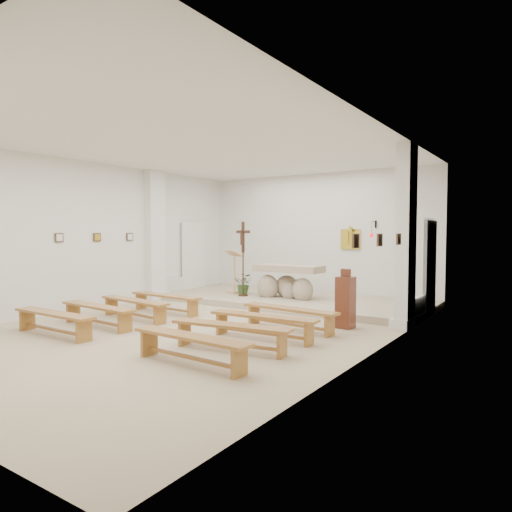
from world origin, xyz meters
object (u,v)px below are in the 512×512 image
Objects in this scene: bench_left_second at (134,304)px; bench_left_fourth at (54,318)px; bench_right_third at (231,331)px; bench_right_fourth at (191,343)px; bench_left_third at (98,311)px; bench_left_front at (166,299)px; altar at (288,284)px; crucifix_stand at (243,253)px; bench_right_second at (263,321)px; bench_right_front at (289,313)px; donation_pedestal at (345,302)px; lectern at (234,271)px.

bench_left_second is 1.84m from bench_left_fourth.
bench_right_third is at bearing 15.96° from bench_left_fourth.
bench_right_fourth is (0.00, -0.92, 0.00)m from bench_right_third.
bench_left_third is (0.00, -0.92, 0.00)m from bench_left_second.
bench_left_front and bench_right_third have the same top height.
altar is 0.89× the size of bench_left_second.
bench_left_second is at bearing -86.85° from bench_left_front.
crucifix_stand is 0.97× the size of bench_left_second.
crucifix_stand reaches higher than bench_left_third.
bench_left_front is at bearing -79.61° from crucifix_stand.
bench_left_third and bench_left_fourth have the same top height.
bench_left_fourth is (-3.24, -1.84, 0.00)m from bench_right_second.
bench_left_fourth is at bearing -86.33° from bench_left_third.
bench_right_front is (3.24, 0.00, 0.00)m from bench_left_front.
bench_right_fourth is at bearing -73.19° from altar.
donation_pedestal is 0.57× the size of bench_right_fourth.
bench_right_third is at bearing 92.67° from bench_right_fourth.
lectern is at bearing 167.72° from crucifix_stand.
bench_right_third is at bearing -35.12° from crucifix_stand.
crucifix_stand reaches higher than bench_right_second.
bench_left_fourth is (0.11, -5.52, -0.43)m from lectern.
bench_right_fourth is at bearing -45.74° from lectern.
bench_right_front is 1.00× the size of bench_left_second.
bench_right_front and bench_right_third have the same top height.
bench_right_front is at bearing 22.39° from bench_left_second.
altar is at bearing 101.68° from bench_right_third.
crucifix_stand is 1.72× the size of donation_pedestal.
bench_left_front is 1.00× the size of bench_right_front.
bench_left_front is at bearing 161.20° from bench_right_second.
bench_right_third and bench_right_fourth have the same top height.
bench_right_fourth is at bearing -100.41° from donation_pedestal.
bench_left_front is 1.00× the size of bench_right_second.
donation_pedestal is 0.57× the size of bench_left_fourth.
bench_left_fourth is at bearing -75.82° from lectern.
lectern is 3.71m from bench_left_second.
bench_left_front is 1.00× the size of bench_right_fourth.
bench_right_second and bench_left_fourth have the same top height.
altar reaches higher than bench_right_second.
bench_right_fourth is at bearing -40.08° from crucifix_stand.
lectern reaches higher than bench_left_front.
bench_right_second is 1.84m from bench_right_fourth.
bench_left_front is at bearing 142.27° from bench_right_fourth.
donation_pedestal is 0.57× the size of bench_left_third.
bench_right_fourth is (3.24, -0.92, 0.00)m from bench_left_third.
lectern is 0.61× the size of bench_left_fourth.
bench_left_front is 1.01× the size of bench_left_fourth.
altar is 4.90m from bench_right_third.
altar is at bearing 125.86° from bench_right_front.
lectern is at bearing 91.26° from bench_left_fourth.
bench_right_front is 1.00× the size of bench_right_fourth.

